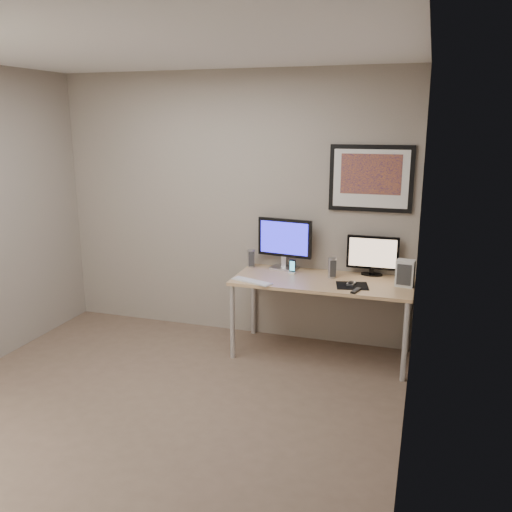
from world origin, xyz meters
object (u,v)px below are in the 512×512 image
at_px(monitor_tv, 373,254).
at_px(keyboard, 252,281).
at_px(speaker_left, 251,258).
at_px(monitor_large, 285,241).
at_px(speaker_right, 332,268).
at_px(phone_dock, 292,267).
at_px(framed_art, 371,178).
at_px(desk, 322,287).
at_px(fan_unit, 405,273).

distance_m(monitor_tv, keyboard, 1.15).
distance_m(monitor_tv, speaker_left, 1.17).
xyz_separation_m(monitor_large, speaker_left, (-0.33, -0.03, -0.19)).
distance_m(speaker_right, phone_dock, 0.38).
xyz_separation_m(speaker_left, keyboard, (0.17, -0.48, -0.08)).
relative_size(monitor_large, speaker_left, 3.11).
distance_m(monitor_large, phone_dock, 0.27).
xyz_separation_m(monitor_tv, phone_dock, (-0.72, -0.16, -0.13)).
bearing_deg(speaker_left, speaker_right, -33.48).
relative_size(speaker_right, phone_dock, 1.39).
height_order(framed_art, phone_dock, framed_art).
relative_size(framed_art, monitor_large, 1.39).
xyz_separation_m(desk, keyboard, (-0.59, -0.26, 0.07)).
height_order(phone_dock, fan_unit, fan_unit).
height_order(desk, fan_unit, fan_unit).
xyz_separation_m(desk, framed_art, (0.35, 0.33, 0.96)).
bearing_deg(framed_art, desk, -136.54).
distance_m(speaker_left, speaker_right, 0.83).
bearing_deg(speaker_right, monitor_large, 139.31).
xyz_separation_m(framed_art, fan_unit, (0.36, -0.31, -0.77)).
bearing_deg(keyboard, framed_art, 52.42).
bearing_deg(keyboard, speaker_left, 129.10).
relative_size(desk, monitor_tv, 3.37).
bearing_deg(speaker_left, phone_dock, -37.97).
relative_size(speaker_right, keyboard, 0.46).
relative_size(speaker_right, fan_unit, 0.79).
xyz_separation_m(desk, speaker_right, (0.07, 0.10, 0.16)).
relative_size(desk, fan_unit, 6.85).
xyz_separation_m(phone_dock, keyboard, (-0.28, -0.38, -0.06)).
xyz_separation_m(monitor_large, monitor_tv, (0.83, 0.03, -0.07)).
xyz_separation_m(desk, speaker_left, (-0.76, 0.22, 0.15)).
bearing_deg(speaker_left, framed_art, -19.18).
height_order(desk, speaker_left, speaker_left).
distance_m(monitor_large, speaker_right, 0.55).
height_order(monitor_large, fan_unit, monitor_large).
height_order(framed_art, monitor_large, framed_art).
bearing_deg(keyboard, monitor_tv, 48.86).
relative_size(speaker_left, fan_unit, 0.74).
bearing_deg(desk, phone_dock, 159.02).
relative_size(monitor_large, phone_dock, 4.06).
bearing_deg(framed_art, phone_dock, -162.26).
bearing_deg(keyboard, fan_unit, 32.48).
relative_size(speaker_left, speaker_right, 0.94).
bearing_deg(monitor_large, fan_unit, -3.73).
bearing_deg(keyboard, monitor_large, 92.43).
relative_size(desk, speaker_left, 9.23).
height_order(speaker_left, phone_dock, speaker_left).
height_order(speaker_left, speaker_right, speaker_right).
xyz_separation_m(monitor_tv, speaker_right, (-0.34, -0.19, -0.11)).
bearing_deg(speaker_right, keyboard, -174.65).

